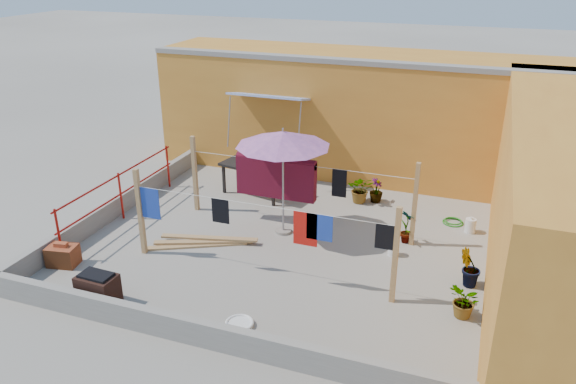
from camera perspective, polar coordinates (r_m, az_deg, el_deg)
The scene contains 21 objects.
ground at distance 11.80m, azimuth -0.32°, elevation -5.07°, with size 80.00×80.00×0.00m, color #9E998E.
wall_back at distance 15.29m, azimuth 7.63°, elevation 7.91°, with size 11.00×3.27×3.21m.
wall_right at distance 10.64m, azimuth 26.94°, elevation -1.48°, with size 2.40×9.00×3.20m, color orange.
parapet_front at distance 8.93m, azimuth -8.58°, elevation -14.02°, with size 8.30×0.16×0.44m, color gray.
parapet_left at distance 13.53m, azimuth -16.76°, elevation -1.23°, with size 0.16×7.30×0.44m, color gray.
red_railing at distance 13.06m, azimuth -16.70°, elevation 0.29°, with size 0.05×4.20×1.10m.
clothesline_rig at distance 11.93m, azimuth -1.17°, elevation 0.84°, with size 5.09×2.35×1.80m.
patio_umbrella at distance 11.37m, azimuth -0.52°, elevation 5.36°, with size 2.31×2.31×2.34m.
outdoor_table at distance 13.81m, azimuth -3.30°, elevation 2.51°, with size 1.84×1.19×0.79m.
brick_stack at distance 11.71m, azimuth -21.90°, elevation -5.98°, with size 0.61×0.50×0.48m.
lumber_pile at distance 11.79m, azimuth -8.59°, elevation -5.02°, with size 2.10×1.10×0.13m.
brazier at distance 10.24m, azimuth -18.73°, elevation -9.34°, with size 0.68×0.46×0.59m.
white_basin at distance 9.37m, azimuth -4.96°, elevation -13.19°, with size 0.47×0.47×0.08m.
water_jug_a at distance 11.42m, azimuth 10.64°, elevation -5.69°, with size 0.21×0.21×0.33m.
water_jug_b at distance 12.73m, azimuth 18.04°, elevation -3.26°, with size 0.23×0.23×0.36m.
green_hose at distance 13.10m, azimuth 16.42°, elevation -2.91°, with size 0.46×0.46×0.07m.
plant_back_a at distance 13.59m, azimuth 7.41°, elevation 0.30°, with size 0.62×0.54×0.69m, color #1B5F1D.
plant_back_b at distance 13.69m, azimuth 8.96°, elevation 0.16°, with size 0.33×0.33×0.59m, color #1B5F1D.
plant_right_a at distance 11.85m, azimuth 12.00°, elevation -3.41°, with size 0.40×0.27×0.76m, color #1B5F1D.
plant_right_b at distance 10.65m, azimuth 17.95°, elevation -7.38°, with size 0.41×0.33×0.75m, color #1B5F1D.
plant_right_c at distance 9.82m, azimuth 17.54°, elevation -10.60°, with size 0.55×0.47×0.61m, color #1B5F1D.
Camera 1 is at (3.63, -9.74, 5.59)m, focal length 35.00 mm.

